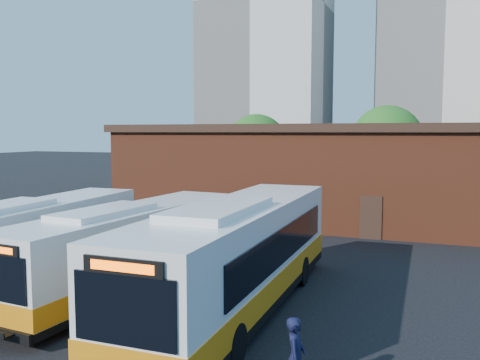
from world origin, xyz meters
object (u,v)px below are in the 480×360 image
at_px(bus_west, 30,246).
at_px(bus_mideast, 238,260).
at_px(transit_worker, 296,357).
at_px(bus_midwest, 130,251).

relative_size(bus_west, bus_mideast, 0.89).
bearing_deg(transit_worker, bus_midwest, 47.90).
bearing_deg(bus_midwest, transit_worker, -29.99).
relative_size(bus_midwest, bus_mideast, 0.87).
bearing_deg(bus_west, transit_worker, -24.37).
xyz_separation_m(bus_west, transit_worker, (11.84, -4.52, -0.60)).
distance_m(bus_midwest, bus_mideast, 4.69).
height_order(bus_west, transit_worker, bus_west).
relative_size(bus_west, transit_worker, 6.75).
distance_m(bus_mideast, transit_worker, 5.66).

